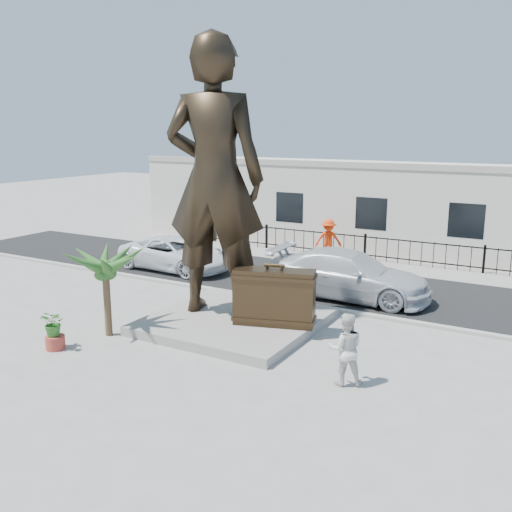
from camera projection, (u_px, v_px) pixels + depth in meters
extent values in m
plane|color=#9E9991|center=(223.00, 343.00, 17.21)|extent=(100.00, 100.00, 0.00)
cube|color=black|center=(326.00, 282.00, 23.99)|extent=(40.00, 7.00, 0.01)
cube|color=#A5A399|center=(290.00, 302.00, 21.01)|extent=(40.00, 0.25, 0.12)
cube|color=#9E9991|center=(359.00, 263.00, 27.38)|extent=(40.00, 2.50, 0.02)
cube|color=gray|center=(235.00, 321.00, 18.69)|extent=(5.20, 5.20, 0.30)
cube|color=black|center=(365.00, 248.00, 27.92)|extent=(22.00, 0.10, 1.20)
cube|color=silver|center=(392.00, 205.00, 31.13)|extent=(28.00, 7.00, 4.40)
imported|color=black|center=(215.00, 179.00, 18.30)|extent=(3.70, 2.93, 8.90)
cube|color=#342516|center=(274.00, 297.00, 17.78)|extent=(2.63, 1.48, 1.77)
imported|color=silver|center=(345.00, 349.00, 14.25)|extent=(1.14, 1.05, 1.88)
imported|color=white|center=(176.00, 254.00, 25.93)|extent=(5.47, 2.72, 1.49)
imported|color=silver|center=(349.00, 275.00, 21.60)|extent=(6.22, 2.66, 1.79)
imported|color=#FD3B0D|center=(328.00, 240.00, 27.75)|extent=(1.49, 1.25, 2.00)
cylinder|color=#AC3B2D|center=(55.00, 342.00, 16.70)|extent=(0.56, 0.56, 0.40)
imported|color=#2C6D23|center=(54.00, 323.00, 16.57)|extent=(0.73, 0.64, 0.78)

